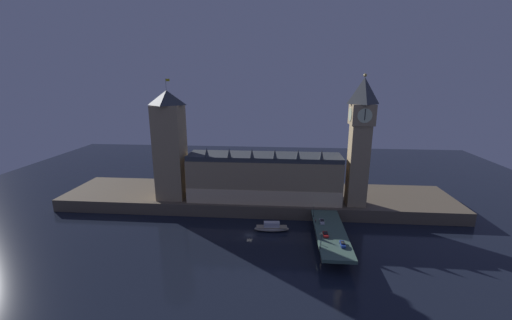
{
  "coord_description": "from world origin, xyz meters",
  "views": [
    {
      "loc": [
        14.17,
        -131.96,
        70.14
      ],
      "look_at": [
        1.48,
        20.0,
        31.19
      ],
      "focal_mm": 22.0,
      "sensor_mm": 36.0,
      "label": 1
    }
  ],
  "objects_px": {
    "car_northbound_lead": "(322,221)",
    "street_lamp_near": "(321,238)",
    "car_southbound_lead": "(343,244)",
    "street_lamp_far": "(314,209)",
    "clock_tower": "(360,139)",
    "victoria_tower": "(170,146)",
    "pedestrian_near_rail": "(321,243)",
    "boat_upstream": "(272,228)",
    "pedestrian_far_rail": "(316,221)",
    "car_northbound_trail": "(325,234)"
  },
  "relations": [
    {
      "from": "pedestrian_near_rail",
      "to": "street_lamp_far",
      "type": "height_order",
      "value": "street_lamp_far"
    },
    {
      "from": "car_northbound_trail",
      "to": "street_lamp_far",
      "type": "distance_m",
      "value": 19.56
    },
    {
      "from": "car_northbound_lead",
      "to": "pedestrian_near_rail",
      "type": "height_order",
      "value": "pedestrian_near_rail"
    },
    {
      "from": "victoria_tower",
      "to": "boat_upstream",
      "type": "distance_m",
      "value": 69.68
    },
    {
      "from": "pedestrian_near_rail",
      "to": "pedestrian_far_rail",
      "type": "bearing_deg",
      "value": 90.0
    },
    {
      "from": "pedestrian_far_rail",
      "to": "car_northbound_trail",
      "type": "bearing_deg",
      "value": -77.25
    },
    {
      "from": "car_northbound_lead",
      "to": "street_lamp_far",
      "type": "height_order",
      "value": "street_lamp_far"
    },
    {
      "from": "car_northbound_trail",
      "to": "clock_tower",
      "type": "bearing_deg",
      "value": 60.97
    },
    {
      "from": "victoria_tower",
      "to": "car_northbound_lead",
      "type": "xyz_separation_m",
      "value": [
        79.15,
        -25.7,
        -29.1
      ]
    },
    {
      "from": "clock_tower",
      "to": "car_northbound_trail",
      "type": "bearing_deg",
      "value": -119.03
    },
    {
      "from": "clock_tower",
      "to": "pedestrian_near_rail",
      "type": "relative_size",
      "value": 40.7
    },
    {
      "from": "car_northbound_lead",
      "to": "street_lamp_near",
      "type": "xyz_separation_m",
      "value": [
        -3.25,
        -22.78,
        3.46
      ]
    },
    {
      "from": "pedestrian_far_rail",
      "to": "street_lamp_near",
      "type": "relative_size",
      "value": 0.26
    },
    {
      "from": "car_northbound_trail",
      "to": "street_lamp_near",
      "type": "xyz_separation_m",
      "value": [
        -3.25,
        -10.42,
        3.51
      ]
    },
    {
      "from": "car_northbound_lead",
      "to": "pedestrian_far_rail",
      "type": "height_order",
      "value": "pedestrian_far_rail"
    },
    {
      "from": "clock_tower",
      "to": "car_northbound_trail",
      "type": "height_order",
      "value": "clock_tower"
    },
    {
      "from": "street_lamp_near",
      "to": "pedestrian_near_rail",
      "type": "bearing_deg",
      "value": 81.59
    },
    {
      "from": "clock_tower",
      "to": "car_southbound_lead",
      "type": "relative_size",
      "value": 14.0
    },
    {
      "from": "car_southbound_lead",
      "to": "pedestrian_far_rail",
      "type": "relative_size",
      "value": 2.73
    },
    {
      "from": "clock_tower",
      "to": "victoria_tower",
      "type": "xyz_separation_m",
      "value": [
        -98.85,
        2.56,
        -5.78
      ]
    },
    {
      "from": "clock_tower",
      "to": "street_lamp_near",
      "type": "height_order",
      "value": "clock_tower"
    },
    {
      "from": "clock_tower",
      "to": "car_southbound_lead",
      "type": "bearing_deg",
      "value": -107.93
    },
    {
      "from": "car_southbound_lead",
      "to": "street_lamp_far",
      "type": "relative_size",
      "value": 0.77
    },
    {
      "from": "boat_upstream",
      "to": "street_lamp_near",
      "type": "bearing_deg",
      "value": -51.45
    },
    {
      "from": "clock_tower",
      "to": "street_lamp_far",
      "type": "relative_size",
      "value": 10.73
    },
    {
      "from": "car_southbound_lead",
      "to": "pedestrian_far_rail",
      "type": "xyz_separation_m",
      "value": [
        -8.54,
        20.38,
        0.19
      ]
    },
    {
      "from": "victoria_tower",
      "to": "street_lamp_far",
      "type": "distance_m",
      "value": 82.45
    },
    {
      "from": "clock_tower",
      "to": "boat_upstream",
      "type": "bearing_deg",
      "value": -154.11
    },
    {
      "from": "clock_tower",
      "to": "street_lamp_near",
      "type": "distance_m",
      "value": 60.18
    },
    {
      "from": "car_northbound_lead",
      "to": "pedestrian_far_rail",
      "type": "distance_m",
      "value": 2.86
    },
    {
      "from": "car_southbound_lead",
      "to": "pedestrian_near_rail",
      "type": "bearing_deg",
      "value": 179.44
    },
    {
      "from": "car_northbound_trail",
      "to": "boat_upstream",
      "type": "height_order",
      "value": "car_northbound_trail"
    },
    {
      "from": "street_lamp_far",
      "to": "victoria_tower",
      "type": "bearing_deg",
      "value": 165.92
    },
    {
      "from": "pedestrian_far_rail",
      "to": "boat_upstream",
      "type": "distance_m",
      "value": 21.2
    },
    {
      "from": "car_southbound_lead",
      "to": "car_northbound_lead",
      "type": "bearing_deg",
      "value": 105.78
    },
    {
      "from": "victoria_tower",
      "to": "street_lamp_far",
      "type": "xyz_separation_m",
      "value": [
        75.9,
        -19.04,
        -25.96
      ]
    },
    {
      "from": "boat_upstream",
      "to": "car_northbound_lead",
      "type": "bearing_deg",
      "value": -5.66
    },
    {
      "from": "boat_upstream",
      "to": "street_lamp_far",
      "type": "bearing_deg",
      "value": 12.31
    },
    {
      "from": "victoria_tower",
      "to": "pedestrian_near_rail",
      "type": "bearing_deg",
      "value": -30.96
    },
    {
      "from": "clock_tower",
      "to": "pedestrian_far_rail",
      "type": "distance_m",
      "value": 47.31
    },
    {
      "from": "clock_tower",
      "to": "car_southbound_lead",
      "type": "xyz_separation_m",
      "value": [
        -14.01,
        -43.3,
        -34.89
      ]
    },
    {
      "from": "street_lamp_far",
      "to": "car_northbound_lead",
      "type": "bearing_deg",
      "value": -64.01
    },
    {
      "from": "clock_tower",
      "to": "car_northbound_lead",
      "type": "bearing_deg",
      "value": -130.41
    },
    {
      "from": "car_northbound_lead",
      "to": "car_northbound_trail",
      "type": "distance_m",
      "value": 12.36
    },
    {
      "from": "car_southbound_lead",
      "to": "street_lamp_far",
      "type": "xyz_separation_m",
      "value": [
        -8.94,
        26.82,
        3.15
      ]
    },
    {
      "from": "clock_tower",
      "to": "victoria_tower",
      "type": "relative_size",
      "value": 1.03
    },
    {
      "from": "car_southbound_lead",
      "to": "boat_upstream",
      "type": "relative_size",
      "value": 0.28
    },
    {
      "from": "car_northbound_trail",
      "to": "pedestrian_far_rail",
      "type": "distance_m",
      "value": 12.9
    },
    {
      "from": "street_lamp_near",
      "to": "street_lamp_far",
      "type": "bearing_deg",
      "value": 90.0
    },
    {
      "from": "clock_tower",
      "to": "boat_upstream",
      "type": "relative_size",
      "value": 3.93
    }
  ]
}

